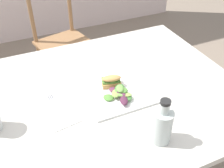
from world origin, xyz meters
name	(u,v)px	position (x,y,z in m)	size (l,w,h in m)	color
dining_table	(108,111)	(0.10, -0.02, 0.62)	(1.23, 1.00, 0.74)	#BCB7AD
chair_wooden_far	(63,42)	(0.16, 1.05, 0.45)	(0.48, 0.48, 0.87)	#8E6642
plate_lunch	(116,92)	(0.13, -0.04, 0.74)	(0.29, 0.29, 0.01)	white
sandwich_half_front	(111,80)	(0.13, 0.01, 0.78)	(0.10, 0.07, 0.06)	tan
salad_mixed_greens	(120,93)	(0.13, -0.08, 0.77)	(0.13, 0.15, 0.05)	#518438
napkin_folded	(56,108)	(-0.14, -0.04, 0.74)	(0.12, 0.25, 0.00)	white
fork_on_napkin	(55,105)	(-0.14, -0.02, 0.75)	(0.03, 0.19, 0.00)	silver
bottle_cold_brew	(162,127)	(0.17, -0.36, 0.81)	(0.08, 0.08, 0.19)	black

